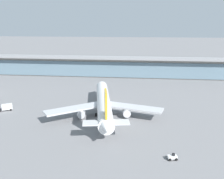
{
  "coord_description": "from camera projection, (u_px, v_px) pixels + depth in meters",
  "views": [
    {
      "loc": [
        13.4,
        -101.47,
        39.94
      ],
      "look_at": [
        0.0,
        15.56,
        8.08
      ],
      "focal_mm": 40.04,
      "sensor_mm": 36.0,
      "label": 1
    }
  ],
  "objects": [
    {
      "name": "airliner_centre_stand",
      "position": [
        104.0,
        103.0,
        109.78
      ],
      "size": [
        49.94,
        65.7,
        17.57
      ],
      "color": "white",
      "rests_on": "ground"
    },
    {
      "name": "service_truck_near_nose_white",
      "position": [
        172.0,
        157.0,
        74.73
      ],
      "size": [
        3.16,
        2.28,
        2.05
      ],
      "color": "silver",
      "rests_on": "ground"
    },
    {
      "name": "ground_plane",
      "position": [
        108.0,
        116.0,
        109.22
      ],
      "size": [
        1200.0,
        1200.0,
        0.0
      ],
      "primitive_type": "plane",
      "color": "slate"
    },
    {
      "name": "terminal_building",
      "position": [
        122.0,
        67.0,
        185.37
      ],
      "size": [
        282.17,
        12.8,
        15.2
      ],
      "color": "#9E998E",
      "rests_on": "ground"
    },
    {
      "name": "service_truck_mid_apron_white",
      "position": [
        5.0,
        107.0,
        115.94
      ],
      "size": [
        7.46,
        5.69,
        3.1
      ],
      "color": "silver",
      "rests_on": "ground"
    }
  ]
}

